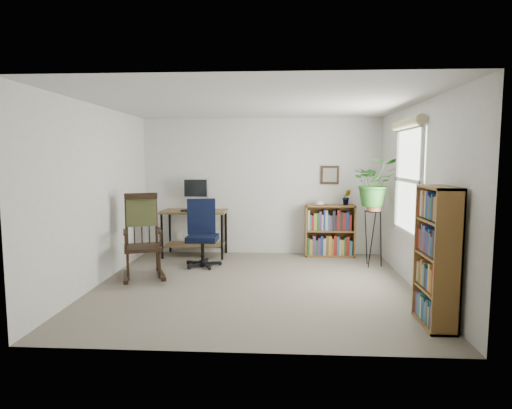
# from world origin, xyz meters

# --- Properties ---
(floor) EXTENTS (4.20, 4.00, 0.00)m
(floor) POSITION_xyz_m (0.00, 0.00, 0.00)
(floor) COLOR gray
(floor) RESTS_ON ground
(ceiling) EXTENTS (4.20, 4.00, 0.00)m
(ceiling) POSITION_xyz_m (0.00, 0.00, 2.40)
(ceiling) COLOR silver
(ceiling) RESTS_ON ground
(wall_back) EXTENTS (4.20, 0.00, 2.40)m
(wall_back) POSITION_xyz_m (0.00, 2.00, 1.20)
(wall_back) COLOR silver
(wall_back) RESTS_ON ground
(wall_front) EXTENTS (4.20, 0.00, 2.40)m
(wall_front) POSITION_xyz_m (0.00, -2.00, 1.20)
(wall_front) COLOR silver
(wall_front) RESTS_ON ground
(wall_left) EXTENTS (0.00, 4.00, 2.40)m
(wall_left) POSITION_xyz_m (-2.10, 0.00, 1.20)
(wall_left) COLOR silver
(wall_left) RESTS_ON ground
(wall_right) EXTENTS (0.00, 4.00, 2.40)m
(wall_right) POSITION_xyz_m (2.10, 0.00, 1.20)
(wall_right) COLOR silver
(wall_right) RESTS_ON ground
(window) EXTENTS (0.12, 1.20, 1.50)m
(window) POSITION_xyz_m (2.06, 0.30, 1.40)
(window) COLOR silver
(window) RESTS_ON wall_right
(desk) EXTENTS (1.11, 0.61, 0.80)m
(desk) POSITION_xyz_m (-1.14, 1.70, 0.40)
(desk) COLOR brown
(desk) RESTS_ON floor
(monitor) EXTENTS (0.46, 0.16, 0.56)m
(monitor) POSITION_xyz_m (-1.14, 1.84, 1.08)
(monitor) COLOR silver
(monitor) RESTS_ON desk
(keyboard) EXTENTS (0.40, 0.15, 0.02)m
(keyboard) POSITION_xyz_m (-1.14, 1.58, 0.81)
(keyboard) COLOR black
(keyboard) RESTS_ON desk
(office_chair) EXTENTS (0.71, 0.71, 1.07)m
(office_chair) POSITION_xyz_m (-0.88, 0.98, 0.53)
(office_chair) COLOR black
(office_chair) RESTS_ON floor
(rocking_chair) EXTENTS (0.96, 1.21, 1.22)m
(rocking_chair) POSITION_xyz_m (-1.59, 0.26, 0.61)
(rocking_chair) COLOR black
(rocking_chair) RESTS_ON floor
(low_bookshelf) EXTENTS (0.85, 0.28, 0.90)m
(low_bookshelf) POSITION_xyz_m (1.20, 1.82, 0.45)
(low_bookshelf) COLOR brown
(low_bookshelf) RESTS_ON floor
(tall_bookshelf) EXTENTS (0.27, 0.62, 1.42)m
(tall_bookshelf) POSITION_xyz_m (1.92, -1.25, 0.71)
(tall_bookshelf) COLOR brown
(tall_bookshelf) RESTS_ON floor
(plant_stand) EXTENTS (0.36, 0.36, 1.03)m
(plant_stand) POSITION_xyz_m (1.80, 1.15, 0.51)
(plant_stand) COLOR black
(plant_stand) RESTS_ON floor
(spider_plant) EXTENTS (1.69, 1.88, 1.46)m
(spider_plant) POSITION_xyz_m (1.80, 1.15, 1.68)
(spider_plant) COLOR #2D6D26
(spider_plant) RESTS_ON plant_stand
(potted_plant_small) EXTENTS (0.13, 0.24, 0.11)m
(potted_plant_small) POSITION_xyz_m (1.48, 1.83, 0.95)
(potted_plant_small) COLOR #2D6D26
(potted_plant_small) RESTS_ON low_bookshelf
(framed_picture) EXTENTS (0.32, 0.04, 0.32)m
(framed_picture) POSITION_xyz_m (1.20, 1.97, 1.41)
(framed_picture) COLOR black
(framed_picture) RESTS_ON wall_back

